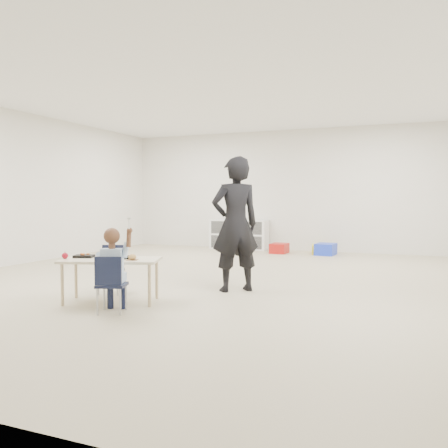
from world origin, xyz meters
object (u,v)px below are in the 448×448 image
at_px(child, 112,267).
at_px(adult, 235,224).
at_px(cubby_shelf, 239,234).
at_px(table, 111,280).
at_px(chair_near, 112,284).

distance_m(child, adult, 1.81).
bearing_deg(child, cubby_shelf, 79.02).
height_order(table, child, child).
xyz_separation_m(chair_near, adult, (0.78, 1.58, 0.57)).
xyz_separation_m(child, cubby_shelf, (-1.00, 6.49, -0.13)).
height_order(child, cubby_shelf, child).
xyz_separation_m(cubby_shelf, adult, (1.79, -4.90, 0.52)).
bearing_deg(cubby_shelf, child, -81.19).
distance_m(cubby_shelf, adult, 5.24).
relative_size(cubby_shelf, adult, 0.81).
bearing_deg(table, child, -73.16).
height_order(child, adult, adult).
height_order(table, adult, adult).
bearing_deg(adult, child, 22.69).
xyz_separation_m(child, adult, (0.78, 1.58, 0.39)).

